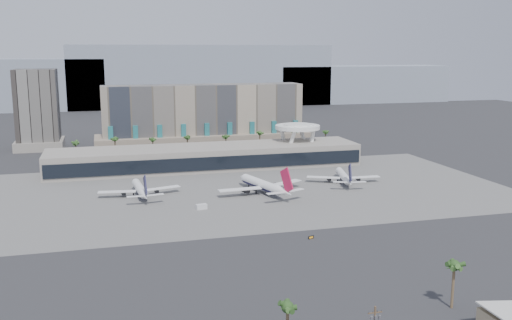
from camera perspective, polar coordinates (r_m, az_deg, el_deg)
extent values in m
plane|color=#232326|center=(212.26, 0.38, -6.58)|extent=(900.00, 900.00, 0.00)
cube|color=#5B5B59|center=(263.69, -2.82, -3.10)|extent=(260.00, 130.00, 0.06)
cube|color=gray|center=(675.44, -5.45, 8.39)|extent=(300.00, 60.00, 70.00)
cube|color=gray|center=(736.74, 10.22, 7.50)|extent=(220.00, 60.00, 45.00)
cube|color=tan|center=(378.04, -5.28, 4.35)|extent=(130.00, 22.00, 42.00)
cube|color=tan|center=(378.23, -5.18, 1.91)|extent=(140.00, 30.00, 10.00)
cube|color=#216B71|center=(362.26, -14.30, 1.86)|extent=(3.00, 2.00, 18.00)
cube|color=#216B71|center=(362.74, -11.93, 1.97)|extent=(3.00, 2.00, 18.00)
cube|color=#216B71|center=(363.85, -9.58, 2.08)|extent=(3.00, 2.00, 18.00)
cube|color=#216B71|center=(365.57, -7.24, 2.19)|extent=(3.00, 2.00, 18.00)
cube|color=#216B71|center=(367.89, -4.92, 2.29)|extent=(3.00, 2.00, 18.00)
cube|color=#216B71|center=(370.80, -2.64, 2.39)|extent=(3.00, 2.00, 18.00)
cube|color=#216B71|center=(374.29, -0.39, 2.48)|extent=(3.00, 2.00, 18.00)
cube|color=#216B71|center=(378.35, 1.81, 2.56)|extent=(3.00, 2.00, 18.00)
cube|color=#216B71|center=(382.95, 3.96, 2.64)|extent=(3.00, 2.00, 18.00)
cube|color=black|center=(398.96, -21.01, 4.74)|extent=(26.00, 26.00, 52.00)
cube|color=gray|center=(401.78, -20.79, 1.48)|extent=(30.00, 30.00, 6.00)
cube|color=gray|center=(315.19, -4.97, 0.29)|extent=(170.00, 32.00, 12.00)
cube|color=black|center=(299.63, -4.42, -0.35)|extent=(168.00, 0.60, 7.00)
cube|color=black|center=(313.94, -5.00, 1.59)|extent=(170.00, 12.00, 2.50)
cylinder|color=white|center=(341.93, 4.81, 1.98)|extent=(6.98, 6.99, 21.89)
cylinder|color=white|center=(337.84, 2.78, 1.89)|extent=(6.98, 6.99, 21.89)
cylinder|color=white|center=(325.91, 3.47, 1.56)|extent=(6.98, 6.99, 21.89)
cylinder|color=white|center=(330.15, 5.56, 1.64)|extent=(6.98, 6.99, 21.89)
cylinder|color=white|center=(332.59, 4.18, 3.30)|extent=(26.00, 26.00, 2.20)
cylinder|color=white|center=(332.42, 4.18, 3.52)|extent=(16.00, 16.00, 1.20)
cylinder|color=brown|center=(345.30, -17.54, 0.75)|extent=(0.70, 0.70, 12.00)
sphere|color=#28481D|center=(344.39, -17.59, 1.69)|extent=(2.80, 2.80, 2.80)
cylinder|color=brown|center=(344.99, -13.89, 0.93)|extent=(0.70, 0.70, 12.00)
sphere|color=#28481D|center=(344.09, -13.93, 1.87)|extent=(2.80, 2.80, 2.80)
cylinder|color=brown|center=(346.09, -10.25, 1.11)|extent=(0.70, 0.70, 12.00)
sphere|color=#28481D|center=(345.19, -10.28, 2.04)|extent=(2.80, 2.80, 2.80)
cylinder|color=brown|center=(348.44, -6.81, 1.27)|extent=(0.70, 0.70, 12.00)
sphere|color=#28481D|center=(347.54, -6.83, 2.20)|extent=(2.80, 2.80, 2.80)
cylinder|color=brown|center=(352.42, -3.11, 1.44)|extent=(0.70, 0.70, 12.00)
sphere|color=#28481D|center=(351.54, -3.12, 2.36)|extent=(2.80, 2.80, 2.80)
cylinder|color=brown|center=(357.58, 0.34, 1.60)|extent=(0.70, 0.70, 12.00)
sphere|color=#28481D|center=(356.71, 0.34, 2.50)|extent=(2.80, 2.80, 2.80)
cylinder|color=brown|center=(364.00, 3.68, 1.74)|extent=(0.70, 0.70, 12.00)
sphere|color=#28481D|center=(363.14, 3.69, 2.63)|extent=(2.80, 2.80, 2.80)
cylinder|color=brown|center=(371.99, 7.04, 1.88)|extent=(0.70, 0.70, 12.00)
sphere|color=#28481D|center=(371.15, 7.06, 2.74)|extent=(2.80, 2.80, 2.80)
cube|color=#4C3826|center=(123.95, 11.82, -14.72)|extent=(3.20, 0.22, 0.22)
cylinder|color=slate|center=(123.73, 11.49, -15.27)|extent=(0.56, 0.56, 0.90)
cylinder|color=slate|center=(124.10, 11.88, -15.20)|extent=(0.56, 0.56, 0.90)
cylinder|color=slate|center=(124.49, 12.26, -15.13)|extent=(0.56, 0.56, 0.90)
cylinder|color=black|center=(123.26, 11.22, -14.72)|extent=(0.12, 0.12, 0.30)
cylinder|color=black|center=(124.44, 12.42, -14.51)|extent=(0.12, 0.12, 0.30)
cylinder|color=white|center=(259.98, -11.56, -2.78)|extent=(5.54, 24.99, 3.63)
cylinder|color=#100F34|center=(260.01, -11.56, -2.81)|extent=(5.42, 24.49, 3.56)
cone|color=white|center=(273.71, -11.98, -2.11)|extent=(3.94, 4.36, 3.63)
cone|color=white|center=(244.50, -11.02, -3.56)|extent=(4.25, 8.43, 3.63)
cube|color=white|center=(258.12, -13.72, -3.10)|extent=(16.69, 5.76, 0.32)
cube|color=white|center=(260.73, -9.35, -2.79)|extent=(16.71, 8.11, 0.32)
cylinder|color=black|center=(259.04, -13.13, -3.23)|extent=(2.27, 3.78, 2.00)
cylinder|color=black|center=(260.93, -9.95, -3.00)|extent=(2.27, 3.78, 2.00)
cube|color=#100F34|center=(242.07, -11.02, -2.56)|extent=(1.09, 8.26, 9.57)
cube|color=white|center=(242.99, -11.95, -3.58)|extent=(7.38, 2.45, 0.23)
cube|color=white|center=(244.12, -10.05, -3.44)|extent=(7.53, 3.52, 0.23)
cylinder|color=black|center=(269.89, -11.83, -2.85)|extent=(0.45, 0.45, 1.45)
cylinder|color=black|center=(259.35, -12.15, -3.42)|extent=(0.64, 0.64, 1.45)
cylinder|color=black|center=(260.11, -10.87, -3.33)|extent=(0.64, 0.64, 1.45)
cylinder|color=white|center=(259.65, 0.53, -2.44)|extent=(12.11, 29.38, 4.30)
cylinder|color=#100F34|center=(259.69, 0.53, -2.47)|extent=(11.87, 28.79, 4.21)
cone|color=white|center=(273.77, -1.30, -1.74)|extent=(5.45, 5.82, 4.30)
cone|color=white|center=(244.07, 2.86, -3.24)|extent=(6.77, 10.48, 4.30)
cube|color=white|center=(253.09, -1.63, -2.94)|extent=(19.59, 5.56, 0.38)
cube|color=white|center=(265.13, 2.84, -2.32)|extent=(19.12, 12.82, 0.38)
cylinder|color=black|center=(255.35, -1.05, -3.07)|extent=(3.44, 4.78, 2.36)
cylinder|color=black|center=(264.08, 2.19, -2.60)|extent=(3.44, 4.78, 2.36)
cube|color=#BB1540|center=(241.47, 3.08, -2.03)|extent=(3.17, 9.54, 11.32)
cube|color=white|center=(240.48, 2.04, -3.32)|extent=(8.84, 3.51, 0.27)
cube|color=white|center=(245.73, 3.94, -3.03)|extent=(8.82, 5.63, 0.27)
cylinder|color=black|center=(269.91, -0.74, -2.58)|extent=(0.54, 0.54, 1.72)
cylinder|color=black|center=(257.74, 0.00, -3.23)|extent=(0.75, 0.75, 1.72)
cylinder|color=black|center=(261.24, 1.30, -3.04)|extent=(0.75, 0.75, 1.72)
cylinder|color=white|center=(283.40, 8.72, -1.56)|extent=(9.32, 24.66, 3.59)
cylinder|color=#100F34|center=(283.43, 8.72, -1.59)|extent=(9.14, 24.16, 3.52)
cone|color=white|center=(296.93, 8.25, -0.98)|extent=(4.45, 4.78, 3.59)
cone|color=white|center=(268.14, 9.31, -2.24)|extent=(5.41, 8.71, 3.59)
cube|color=white|center=(281.09, 6.77, -1.73)|extent=(16.12, 10.27, 0.31)
cube|color=white|center=(284.55, 10.71, -1.69)|extent=(16.27, 4.09, 0.31)
cylinder|color=black|center=(282.11, 7.29, -1.88)|extent=(2.77, 3.96, 1.98)
cylinder|color=black|center=(284.62, 10.15, -1.85)|extent=(2.77, 3.96, 1.98)
cube|color=#100F34|center=(265.84, 9.39, -1.32)|extent=(2.38, 8.03, 9.46)
cube|color=white|center=(266.46, 8.49, -2.20)|extent=(7.41, 4.50, 0.22)
cube|color=white|center=(267.96, 10.20, -2.18)|extent=(7.35, 2.69, 0.22)
cylinder|color=black|center=(293.13, 8.38, -1.64)|extent=(0.45, 0.45, 1.44)
cylinder|color=black|center=(282.59, 8.16, -2.11)|extent=(0.63, 0.63, 1.44)
cylinder|color=black|center=(283.60, 9.31, -2.09)|extent=(0.63, 0.63, 1.44)
cube|color=silver|center=(234.13, -5.47, -4.68)|extent=(4.72, 2.86, 2.16)
cube|color=white|center=(259.17, 2.28, -3.17)|extent=(3.46, 2.34, 1.64)
cube|color=black|center=(198.80, 5.53, -7.70)|extent=(2.23, 0.97, 1.02)
cube|color=orange|center=(198.64, 5.55, -7.71)|extent=(1.57, 0.55, 0.61)
cylinder|color=black|center=(198.59, 5.30, -7.78)|extent=(0.12, 0.12, 0.61)
cylinder|color=black|center=(199.14, 5.75, -7.73)|extent=(0.12, 0.12, 0.61)
sphere|color=#28481D|center=(129.02, 3.18, -14.47)|extent=(2.80, 2.80, 2.80)
cylinder|color=brown|center=(153.91, 19.09, -11.84)|extent=(0.70, 0.70, 11.59)
sphere|color=#28481D|center=(151.93, 19.22, -9.92)|extent=(2.80, 2.80, 2.80)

